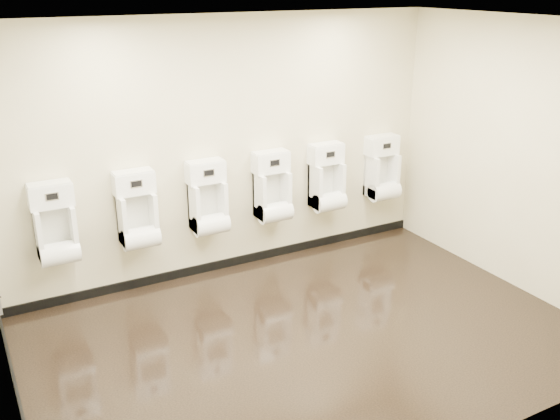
# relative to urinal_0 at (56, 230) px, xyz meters

# --- Properties ---
(ground) EXTENTS (5.00, 3.50, 0.00)m
(ground) POSITION_rel_urinal_0_xyz_m (1.87, -1.61, -0.87)
(ground) COLOR black
(ground) RESTS_ON ground
(ceiling) EXTENTS (5.00, 3.50, 0.00)m
(ceiling) POSITION_rel_urinal_0_xyz_m (1.87, -1.61, 1.93)
(ceiling) COLOR white
(back_wall) EXTENTS (5.00, 0.02, 2.80)m
(back_wall) POSITION_rel_urinal_0_xyz_m (1.87, 0.14, 0.53)
(back_wall) COLOR beige
(back_wall) RESTS_ON ground
(front_wall) EXTENTS (5.00, 0.02, 2.80)m
(front_wall) POSITION_rel_urinal_0_xyz_m (1.87, -3.36, 0.53)
(front_wall) COLOR beige
(front_wall) RESTS_ON ground
(right_wall) EXTENTS (0.02, 3.50, 2.80)m
(right_wall) POSITION_rel_urinal_0_xyz_m (4.37, -1.61, 0.53)
(right_wall) COLOR beige
(right_wall) RESTS_ON ground
(skirting_back) EXTENTS (5.00, 0.02, 0.10)m
(skirting_back) POSITION_rel_urinal_0_xyz_m (1.87, 0.13, -0.82)
(skirting_back) COLOR black
(skirting_back) RESTS_ON ground
(skirting_left) EXTENTS (0.02, 3.50, 0.10)m
(skirting_left) POSITION_rel_urinal_0_xyz_m (-0.61, -1.61, -0.82)
(skirting_left) COLOR black
(skirting_left) RESTS_ON ground
(urinal_0) EXTENTS (0.42, 0.31, 0.78)m
(urinal_0) POSITION_rel_urinal_0_xyz_m (0.00, 0.00, 0.00)
(urinal_0) COLOR white
(urinal_0) RESTS_ON back_wall
(urinal_1) EXTENTS (0.42, 0.31, 0.78)m
(urinal_1) POSITION_rel_urinal_0_xyz_m (0.80, 0.00, 0.00)
(urinal_1) COLOR white
(urinal_1) RESTS_ON back_wall
(urinal_2) EXTENTS (0.42, 0.31, 0.78)m
(urinal_2) POSITION_rel_urinal_0_xyz_m (1.57, 0.00, 0.00)
(urinal_2) COLOR white
(urinal_2) RESTS_ON back_wall
(urinal_3) EXTENTS (0.42, 0.31, 0.78)m
(urinal_3) POSITION_rel_urinal_0_xyz_m (2.35, 0.00, 0.00)
(urinal_3) COLOR white
(urinal_3) RESTS_ON back_wall
(urinal_4) EXTENTS (0.42, 0.31, 0.78)m
(urinal_4) POSITION_rel_urinal_0_xyz_m (3.07, 0.00, 0.00)
(urinal_4) COLOR white
(urinal_4) RESTS_ON back_wall
(urinal_5) EXTENTS (0.42, 0.31, 0.78)m
(urinal_5) POSITION_rel_urinal_0_xyz_m (3.88, 0.00, 0.00)
(urinal_5) COLOR white
(urinal_5) RESTS_ON back_wall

